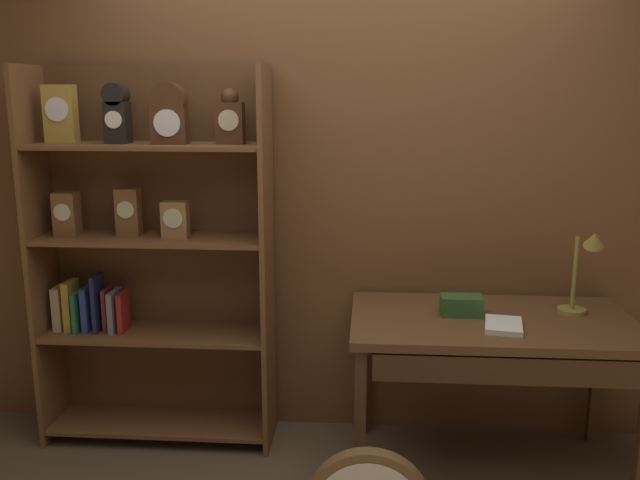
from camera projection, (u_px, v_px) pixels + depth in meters
name	position (u px, v px, depth m)	size (l,w,h in m)	color
back_wood_panel	(345.00, 191.00, 3.58)	(4.80, 0.05, 2.60)	brown
bookshelf	(149.00, 251.00, 3.52)	(1.19, 0.35, 1.94)	brown
workbench	(493.00, 337.00, 3.21)	(1.32, 0.75, 0.78)	brown
desk_lamp	(584.00, 267.00, 3.22)	(0.18, 0.18, 0.42)	olive
toolbox_small	(461.00, 305.00, 3.26)	(0.19, 0.12, 0.09)	#2D5123
open_repair_manual	(504.00, 325.00, 3.09)	(0.16, 0.22, 0.03)	silver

